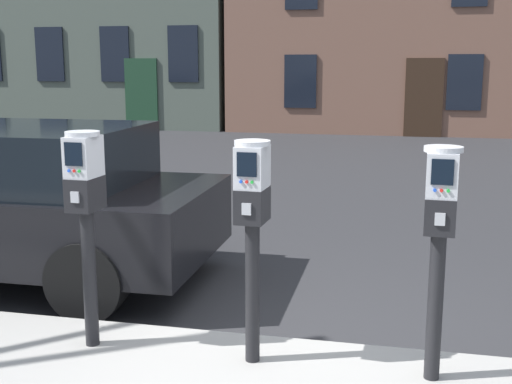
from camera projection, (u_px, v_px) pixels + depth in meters
The scene contains 4 objects.
ground_plane at pixel (263, 368), 4.37m from camera, with size 160.00×160.00×0.00m, color #28282B.
parking_meter_near_kerb at pixel (86, 200), 4.21m from camera, with size 0.23×0.26×1.42m.
parking_meter_twin_adjacent at pixel (252, 212), 3.98m from camera, with size 0.23×0.26×1.39m.
parking_meter_end_of_row at pixel (440, 222), 3.75m from camera, with size 0.23×0.26×1.38m.
Camera 1 is at (0.85, -3.98, 1.98)m, focal length 46.49 mm.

